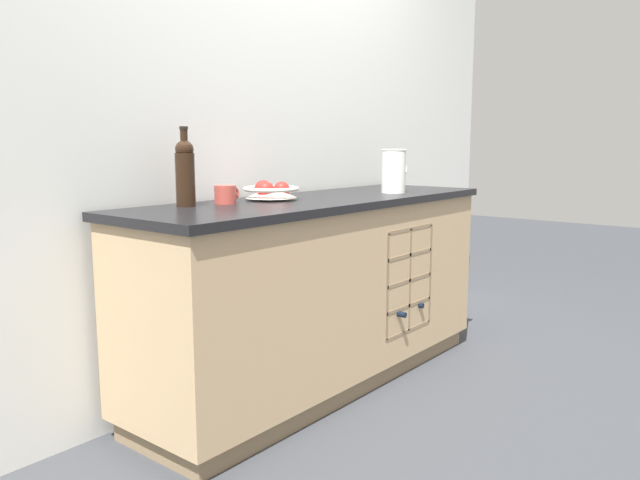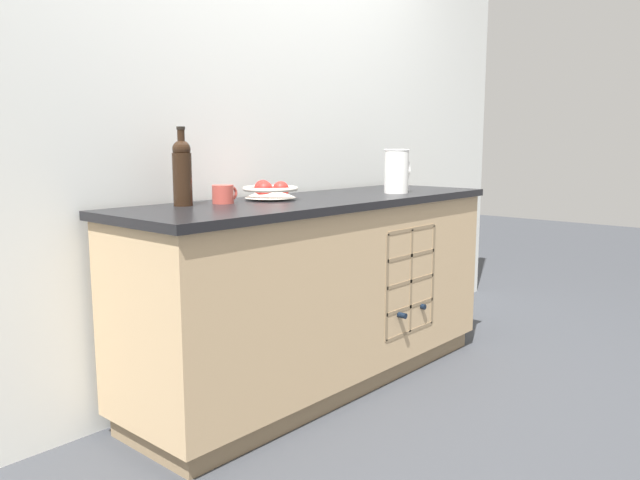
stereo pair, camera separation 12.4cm
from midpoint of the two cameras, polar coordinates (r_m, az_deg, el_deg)
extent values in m
plane|color=#383A3F|center=(3.06, -1.19, -12.90)|extent=(14.00, 14.00, 0.00)
cube|color=silver|center=(3.08, -6.35, 11.42)|extent=(4.40, 0.06, 2.55)
cube|color=#8B7354|center=(3.04, -1.19, -12.12)|extent=(1.91, 0.50, 0.09)
cube|color=tan|center=(2.92, -1.22, -4.29)|extent=(1.97, 0.56, 0.76)
cube|color=black|center=(2.85, -1.25, 3.52)|extent=(2.01, 0.60, 0.03)
cube|color=#8B7354|center=(3.08, 5.46, -3.44)|extent=(0.40, 0.01, 0.50)
cube|color=#8B7354|center=(2.89, 4.14, -4.24)|extent=(0.02, 0.10, 0.50)
cube|color=#8B7354|center=(3.22, 8.20, -2.96)|extent=(0.02, 0.10, 0.50)
cube|color=#8B7354|center=(3.11, 6.20, -8.08)|extent=(0.40, 0.10, 0.02)
cube|color=#8B7354|center=(3.08, 6.24, -5.85)|extent=(0.40, 0.10, 0.02)
cube|color=#8B7354|center=(3.05, 6.28, -3.57)|extent=(0.40, 0.10, 0.02)
cube|color=#8B7354|center=(3.03, 6.32, -1.25)|extent=(0.40, 0.10, 0.02)
cube|color=#8B7354|center=(3.01, 6.36, 1.10)|extent=(0.40, 0.10, 0.02)
cube|color=#8B7354|center=(3.05, 6.28, -3.57)|extent=(0.02, 0.10, 0.50)
cylinder|color=black|center=(3.05, 3.78, -6.31)|extent=(0.07, 0.19, 0.07)
cylinder|color=black|center=(2.98, 5.96, -6.73)|extent=(0.03, 0.08, 0.03)
cylinder|color=black|center=(3.23, 5.23, -5.46)|extent=(0.07, 0.21, 0.07)
cylinder|color=black|center=(3.15, 7.56, -5.86)|extent=(0.03, 0.09, 0.03)
cylinder|color=silver|center=(2.76, -5.76, 3.76)|extent=(0.11, 0.11, 0.01)
cone|color=silver|center=(2.76, -5.77, 4.37)|extent=(0.23, 0.23, 0.05)
torus|color=silver|center=(2.76, -5.78, 4.68)|extent=(0.25, 0.25, 0.02)
sphere|color=red|center=(2.73, -6.29, 4.55)|extent=(0.08, 0.08, 0.08)
sphere|color=red|center=(2.77, -4.82, 4.61)|extent=(0.07, 0.07, 0.07)
sphere|color=red|center=(2.80, -6.48, 4.67)|extent=(0.08, 0.08, 0.08)
cylinder|color=white|center=(3.15, 5.62, 6.29)|extent=(0.12, 0.12, 0.22)
torus|color=white|center=(3.15, 5.65, 8.19)|extent=(0.13, 0.13, 0.01)
torus|color=white|center=(3.21, 6.25, 6.51)|extent=(0.13, 0.01, 0.13)
cylinder|color=#B7473D|center=(2.61, -10.02, 4.11)|extent=(0.09, 0.09, 0.08)
torus|color=#B7473D|center=(2.64, -9.25, 4.21)|extent=(0.06, 0.01, 0.06)
cylinder|color=black|center=(2.53, -13.60, 5.37)|extent=(0.08, 0.08, 0.21)
sphere|color=black|center=(2.52, -13.70, 8.05)|extent=(0.07, 0.07, 0.07)
cylinder|color=black|center=(2.52, -13.72, 8.77)|extent=(0.03, 0.03, 0.09)
cylinder|color=black|center=(2.52, -13.76, 9.93)|extent=(0.03, 0.03, 0.01)
camera|label=1|loc=(0.06, -91.23, -0.19)|focal=35.00mm
camera|label=2|loc=(0.06, 88.77, 0.19)|focal=35.00mm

